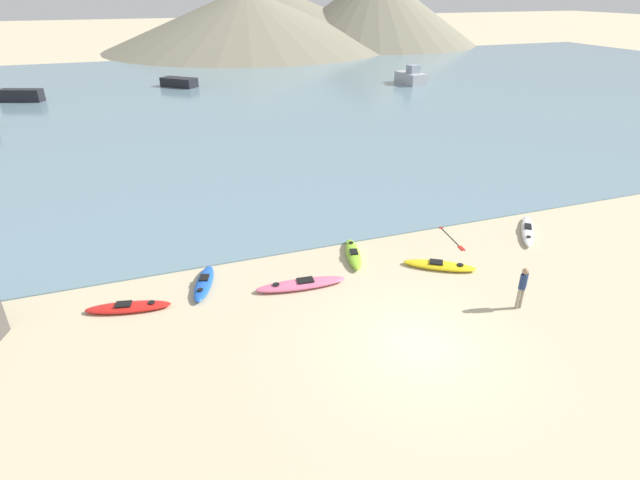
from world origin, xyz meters
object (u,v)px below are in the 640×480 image
Objects in this scene: kayak_on_sand_0 at (301,284)px; kayak_on_sand_5 at (353,254)px; kayak_on_sand_4 at (204,283)px; kayak_on_sand_1 at (440,265)px; moored_boat_4 at (21,95)px; loose_paddle at (450,237)px; moored_boat_0 at (179,82)px; kayak_on_sand_3 at (528,231)px; kayak_on_sand_2 at (128,307)px; moored_boat_2 at (411,77)px; person_near_foreground at (522,286)px.

kayak_on_sand_5 is at bearing 28.15° from kayak_on_sand_0.
kayak_on_sand_0 is 1.33× the size of kayak_on_sand_4.
kayak_on_sand_4 is (-9.42, 1.87, 0.03)m from kayak_on_sand_1.
moored_boat_4 is 1.55× the size of loose_paddle.
kayak_on_sand_5 is 0.66× the size of moored_boat_0.
loose_paddle is at bearing 48.82° from kayak_on_sand_1.
kayak_on_sand_3 is (11.58, 0.89, -0.00)m from kayak_on_sand_0.
kayak_on_sand_4 reaches higher than kayak_on_sand_2.
kayak_on_sand_2 is at bearing -77.33° from moored_boat_4.
moored_boat_2 is at bearing 63.58° from loose_paddle.
kayak_on_sand_3 is 0.73× the size of moored_boat_0.
kayak_on_sand_5 is (-8.71, 0.64, 0.03)m from kayak_on_sand_3.
moored_boat_2 is at bearing -15.76° from moored_boat_0.
kayak_on_sand_4 is at bearing 178.32° from kayak_on_sand_3.
kayak_on_sand_0 is 3.25m from kayak_on_sand_5.
kayak_on_sand_0 is 0.84× the size of moored_boat_4.
kayak_on_sand_1 is at bearing -11.21° from kayak_on_sand_4.
person_near_foreground is at bearing -132.92° from kayak_on_sand_3.
kayak_on_sand_3 reaches higher than kayak_on_sand_2.
kayak_on_sand_2 is 9.25m from kayak_on_sand_5.
kayak_on_sand_0 is 0.85× the size of moored_boat_0.
moored_boat_4 reaches higher than kayak_on_sand_2.
kayak_on_sand_5 reaches higher than kayak_on_sand_4.
kayak_on_sand_5 is at bearing 126.76° from person_near_foreground.
kayak_on_sand_1 is at bearing -131.18° from loose_paddle.
moored_boat_0 is at bearing 11.25° from moored_boat_4.
kayak_on_sand_0 is at bearing -124.15° from moored_boat_2.
kayak_on_sand_3 is 46.64m from moored_boat_0.
moored_boat_2 is (19.22, 42.68, -0.12)m from person_near_foreground.
kayak_on_sand_0 is at bearing -20.70° from kayak_on_sand_4.
person_near_foreground is (13.36, -4.67, 0.83)m from kayak_on_sand_2.
person_near_foreground reaches higher than moored_boat_4.
kayak_on_sand_1 is 46.98m from moored_boat_0.
moored_boat_2 is at bearing 49.40° from kayak_on_sand_2.
kayak_on_sand_0 is at bearing 150.20° from person_near_foreground.
kayak_on_sand_3 is 8.73m from kayak_on_sand_5.
kayak_on_sand_0 is 6.38m from kayak_on_sand_2.
moored_boat_4 is at bearing 110.27° from kayak_on_sand_0.
kayak_on_sand_1 is (5.88, -0.53, -0.01)m from kayak_on_sand_0.
moored_boat_4 is (-15.85, 42.93, 0.53)m from kayak_on_sand_0.
moored_boat_2 is (29.77, 37.33, 0.67)m from kayak_on_sand_4.
loose_paddle is (-3.67, 0.89, -0.12)m from kayak_on_sand_3.
kayak_on_sand_3 is 15.12m from kayak_on_sand_4.
kayak_on_sand_1 is at bearing 107.95° from person_near_foreground.
kayak_on_sand_2 is 45.86m from moored_boat_0.
moored_boat_0 is 0.98× the size of moored_boat_4.
kayak_on_sand_1 reaches higher than loose_paddle.
person_near_foreground is at bearing -82.01° from moored_boat_0.
kayak_on_sand_1 is 0.95× the size of kayak_on_sand_3.
kayak_on_sand_2 is 1.14× the size of kayak_on_sand_4.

